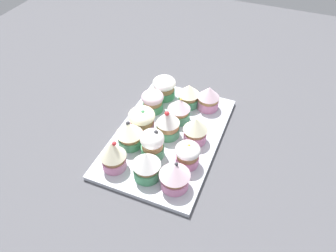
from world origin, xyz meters
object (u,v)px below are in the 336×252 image
(cupcake_5, at_px, (152,144))
(cupcake_13, at_px, (164,87))
(cupcake_2, at_px, (195,129))
(baking_tray, at_px, (168,136))
(cupcake_10, at_px, (129,134))
(cupcake_7, at_px, (179,110))
(cupcake_9, at_px, (113,155))
(cupcake_8, at_px, (189,95))
(cupcake_3, at_px, (209,98))
(cupcake_6, at_px, (166,124))
(cupcake_11, at_px, (142,120))
(cupcake_0, at_px, (175,175))
(cupcake_4, at_px, (147,165))
(cupcake_1, at_px, (187,154))
(cupcake_12, at_px, (153,101))

(cupcake_5, xyz_separation_m, cupcake_13, (0.21, 0.06, -0.00))
(cupcake_2, bearing_deg, baking_tray, 96.17)
(baking_tray, distance_m, cupcake_10, 0.11)
(cupcake_7, xyz_separation_m, cupcake_9, (-0.20, 0.08, 0.01))
(cupcake_7, bearing_deg, cupcake_8, -2.07)
(cupcake_3, xyz_separation_m, cupcake_8, (-0.01, 0.05, -0.00))
(cupcake_9, bearing_deg, cupcake_6, -26.97)
(cupcake_11, bearing_deg, cupcake_5, -138.87)
(cupcake_11, bearing_deg, cupcake_6, -87.09)
(cupcake_6, relative_size, cupcake_13, 1.27)
(cupcake_0, bearing_deg, cupcake_4, 88.28)
(cupcake_2, distance_m, cupcake_9, 0.21)
(cupcake_4, distance_m, cupcake_13, 0.29)
(cupcake_1, height_order, cupcake_4, cupcake_4)
(baking_tray, distance_m, cupcake_13, 0.16)
(cupcake_0, bearing_deg, cupcake_10, 63.00)
(baking_tray, relative_size, cupcake_12, 6.50)
(cupcake_12, bearing_deg, cupcake_4, -159.07)
(cupcake_6, xyz_separation_m, cupcake_7, (0.07, -0.01, -0.01))
(cupcake_0, bearing_deg, cupcake_8, 13.48)
(cupcake_0, bearing_deg, cupcake_1, -2.95)
(cupcake_9, distance_m, cupcake_10, 0.08)
(cupcake_0, height_order, cupcake_5, cupcake_5)
(cupcake_2, bearing_deg, cupcake_0, -178.46)
(cupcake_2, xyz_separation_m, cupcake_9, (-0.15, 0.14, 0.00))
(cupcake_13, bearing_deg, cupcake_6, -155.86)
(cupcake_8, bearing_deg, cupcake_5, 175.68)
(cupcake_7, height_order, cupcake_8, cupcake_7)
(cupcake_5, bearing_deg, baking_tray, -5.98)
(cupcake_4, xyz_separation_m, cupcake_5, (0.06, 0.01, -0.00))
(cupcake_1, distance_m, cupcake_2, 0.08)
(cupcake_1, bearing_deg, cupcake_12, 46.30)
(cupcake_7, distance_m, cupcake_12, 0.08)
(cupcake_7, height_order, cupcake_9, cupcake_9)
(cupcake_8, bearing_deg, cupcake_2, -153.74)
(cupcake_0, distance_m, cupcake_1, 0.07)
(cupcake_4, height_order, cupcake_12, cupcake_4)
(cupcake_11, bearing_deg, cupcake_7, -45.89)
(cupcake_3, relative_size, cupcake_8, 1.03)
(baking_tray, relative_size, cupcake_1, 6.18)
(baking_tray, bearing_deg, cupcake_13, 26.21)
(baking_tray, xyz_separation_m, cupcake_10, (-0.07, 0.07, 0.04))
(cupcake_1, height_order, cupcake_8, cupcake_8)
(cupcake_8, relative_size, cupcake_12, 1.11)
(cupcake_8, relative_size, cupcake_13, 1.02)
(cupcake_1, bearing_deg, cupcake_5, 94.24)
(cupcake_0, distance_m, cupcake_10, 0.16)
(cupcake_6, bearing_deg, cupcake_12, 41.88)
(cupcake_9, distance_m, cupcake_11, 0.13)
(cupcake_2, bearing_deg, cupcake_11, 96.30)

